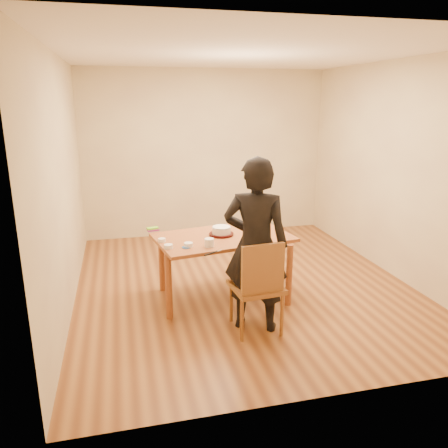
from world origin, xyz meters
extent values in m
cube|color=brown|center=(0.00, 0.00, 0.00)|extent=(4.00, 4.50, 0.00)
cube|color=silver|center=(0.00, 0.00, 2.70)|extent=(4.00, 4.50, 0.00)
cube|color=tan|center=(0.00, 2.25, 1.35)|extent=(4.00, 0.00, 2.70)
cube|color=tan|center=(-2.00, 0.00, 1.35)|extent=(0.00, 4.50, 2.70)
cube|color=tan|center=(2.00, 0.00, 1.35)|extent=(0.00, 4.50, 2.70)
cube|color=brown|center=(-0.32, -0.33, 0.73)|extent=(1.60, 1.12, 0.04)
cube|color=brown|center=(-0.17, -1.11, 0.45)|extent=(0.51, 0.51, 0.04)
cylinder|color=red|center=(-0.33, -0.30, 0.76)|extent=(0.28, 0.28, 0.02)
cylinder|color=white|center=(-0.33, -0.30, 0.80)|extent=(0.21, 0.21, 0.07)
ellipsoid|color=white|center=(-0.33, -0.30, 0.85)|extent=(0.20, 0.20, 0.03)
cylinder|color=white|center=(-0.55, -0.66, 0.79)|extent=(0.10, 0.10, 0.09)
cylinder|color=blue|center=(-0.79, -0.64, 0.75)|extent=(0.09, 0.09, 0.01)
ellipsoid|color=white|center=(-0.79, -0.64, 0.76)|extent=(0.04, 0.04, 0.02)
cylinder|color=white|center=(-0.76, -0.62, 0.77)|extent=(0.09, 0.09, 0.04)
cylinder|color=white|center=(-1.01, -0.39, 0.77)|extent=(0.08, 0.08, 0.04)
cylinder|color=white|center=(-0.97, -0.62, 0.77)|extent=(0.09, 0.09, 0.04)
cube|color=#C12D76|center=(-1.07, 0.04, 0.76)|extent=(0.14, 0.09, 0.02)
cube|color=green|center=(-1.07, 0.05, 0.78)|extent=(0.14, 0.09, 0.02)
cube|color=black|center=(-0.58, -0.88, 0.75)|extent=(0.16, 0.11, 0.01)
imported|color=black|center=(-0.17, -1.06, 0.86)|extent=(0.74, 0.64, 1.72)
camera|label=1|loc=(-1.40, -4.87, 2.21)|focal=35.00mm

